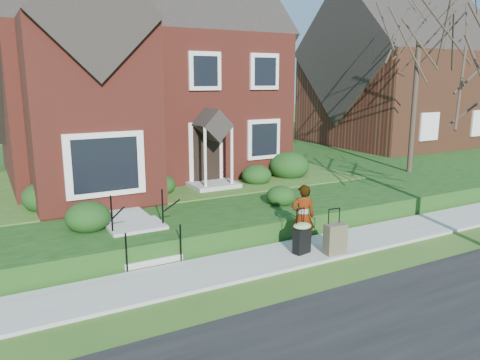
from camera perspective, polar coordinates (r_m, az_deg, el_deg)
ground at (r=11.52m, az=3.14°, el=-9.86°), size 120.00×120.00×0.00m
sidewalk at (r=11.50m, az=3.15°, el=-9.68°), size 60.00×1.60×0.08m
terrace at (r=22.53m, az=-2.92°, el=1.87°), size 44.00×20.00×0.60m
walkway at (r=14.85m, az=-15.57°, el=-2.66°), size 1.20×6.00×0.06m
main_house at (r=19.46m, az=-12.91°, el=14.65°), size 10.40×10.20×9.40m
neighbour_house at (r=29.55m, az=18.90°, el=13.33°), size 9.40×8.00×9.20m
front_steps at (r=11.97m, az=-11.94°, el=-6.83°), size 1.40×2.02×1.50m
foundation_shrubs at (r=15.64m, az=-4.39°, el=0.09°), size 10.32×4.48×1.10m
woman at (r=11.99m, az=7.68°, el=-4.45°), size 0.72×0.61×1.66m
suitcase_black at (r=11.74m, az=7.56°, el=-6.79°), size 0.54×0.47×1.14m
suitcase_olive at (r=11.86m, az=11.53°, el=-7.05°), size 0.55×0.34×1.15m
tree_gap at (r=20.21m, az=21.10°, el=16.89°), size 5.66×5.66×8.09m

